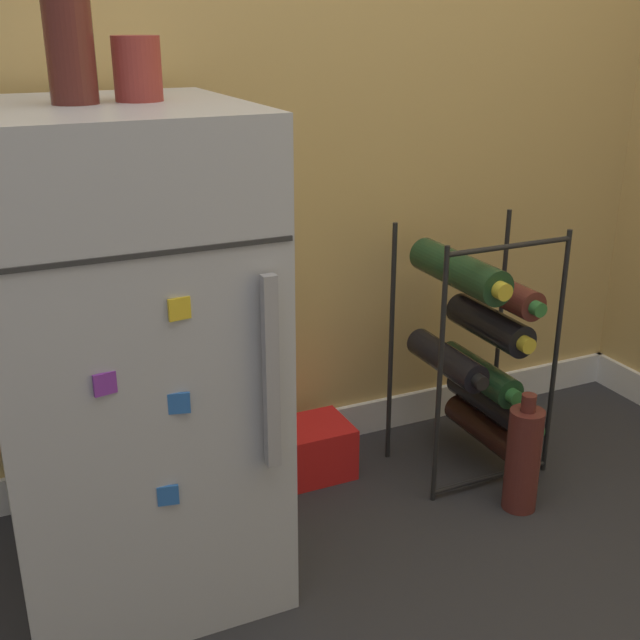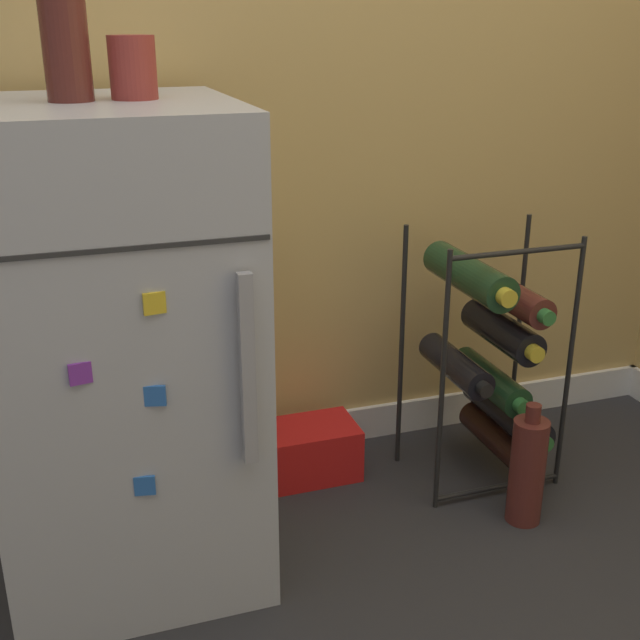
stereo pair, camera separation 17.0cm
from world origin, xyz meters
The scene contains 7 objects.
ground_plane centered at (0.00, 0.00, 0.00)m, with size 14.00×14.00×0.00m, color #28282B.
mini_fridge centered at (-0.47, 0.27, 0.47)m, with size 0.48×0.56×0.93m.
wine_rack centered at (0.39, 0.32, 0.31)m, with size 0.34×0.33×0.62m.
soda_box centered at (-0.02, 0.44, 0.07)m, with size 0.22×0.15×0.13m.
fridge_top_cup centered at (-0.40, 0.28, 0.98)m, with size 0.08×0.08×0.11m.
fridge_top_bottle centered at (-0.51, 0.27, 1.04)m, with size 0.08×0.08×0.24m.
loose_bottle_floor centered at (0.37, 0.10, 0.13)m, with size 0.08×0.08×0.29m.
Camera 1 is at (-0.71, -1.15, 1.07)m, focal length 45.00 mm.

